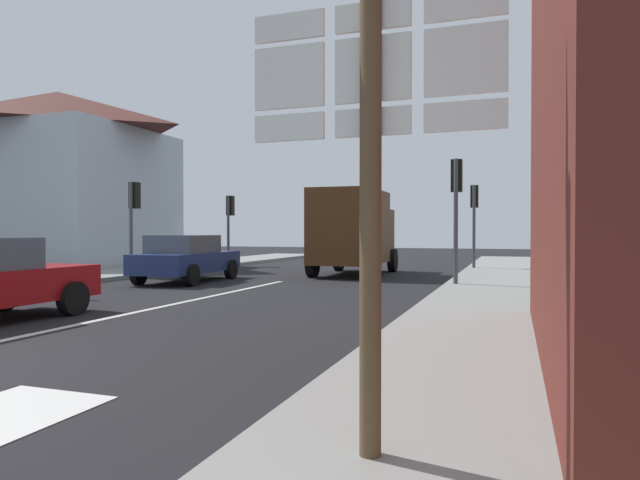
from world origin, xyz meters
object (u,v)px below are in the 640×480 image
(delivery_truck, at_px, (354,230))
(traffic_light_near_right, at_px, (456,193))
(traffic_light_far_right, at_px, (474,207))
(traffic_light_near_left, at_px, (134,207))
(traffic_light_far_left, at_px, (230,214))
(route_sign_post, at_px, (371,164))
(sedan_far, at_px, (187,258))

(delivery_truck, relative_size, traffic_light_near_right, 1.41)
(traffic_light_near_right, xyz_separation_m, traffic_light_far_right, (-0.00, 7.34, -0.10))
(traffic_light_near_left, relative_size, traffic_light_far_left, 1.02)
(delivery_truck, distance_m, traffic_light_near_left, 7.78)
(route_sign_post, height_order, traffic_light_far_right, traffic_light_far_right)
(delivery_truck, xyz_separation_m, traffic_light_far_right, (4.03, 3.54, 0.90))
(traffic_light_near_left, bearing_deg, route_sign_post, -47.55)
(sedan_far, relative_size, traffic_light_far_left, 1.33)
(traffic_light_near_right, relative_size, traffic_light_far_left, 1.11)
(sedan_far, bearing_deg, traffic_light_near_left, 162.34)
(traffic_light_near_left, height_order, traffic_light_far_left, traffic_light_near_left)
(route_sign_post, xyz_separation_m, traffic_light_near_right, (-0.66, 12.46, 0.65))
(sedan_far, distance_m, traffic_light_near_right, 8.47)
(delivery_truck, relative_size, route_sign_post, 1.58)
(traffic_light_near_left, xyz_separation_m, traffic_light_far_right, (10.85, 7.21, 0.13))
(sedan_far, xyz_separation_m, traffic_light_near_right, (8.22, 0.71, 1.90))
(delivery_truck, xyz_separation_m, traffic_light_near_right, (4.03, -3.80, 1.01))
(traffic_light_far_left, bearing_deg, delivery_truck, -25.21)
(traffic_light_near_right, bearing_deg, traffic_light_far_right, 90.00)
(traffic_light_far_left, bearing_deg, traffic_light_near_left, -90.00)
(traffic_light_near_right, distance_m, traffic_light_far_left, 12.92)
(sedan_far, distance_m, traffic_light_far_right, 11.64)
(sedan_far, distance_m, traffic_light_near_left, 3.22)
(route_sign_post, relative_size, traffic_light_far_right, 0.93)
(route_sign_post, bearing_deg, delivery_truck, 106.11)
(traffic_light_near_left, xyz_separation_m, traffic_light_far_left, (0.00, 6.88, -0.04))
(delivery_truck, xyz_separation_m, route_sign_post, (4.69, -16.26, 0.35))
(traffic_light_far_right, bearing_deg, delivery_truck, -138.74)
(traffic_light_near_right, height_order, traffic_light_near_left, traffic_light_near_right)
(sedan_far, xyz_separation_m, traffic_light_near_left, (-2.63, 0.84, 1.67))
(traffic_light_near_right, bearing_deg, traffic_light_far_left, 147.13)
(traffic_light_near_left, bearing_deg, traffic_light_far_left, 90.00)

